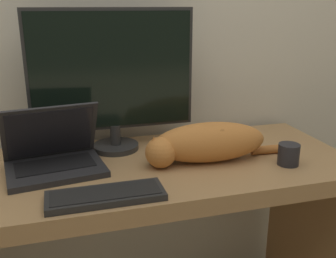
% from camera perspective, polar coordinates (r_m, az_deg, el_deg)
% --- Properties ---
extents(wall_back, '(6.40, 0.06, 2.60)m').
position_cam_1_polar(wall_back, '(1.63, -7.19, 17.08)').
color(wall_back, beige).
rests_on(wall_back, ground_plane).
extents(desk, '(1.52, 0.60, 0.78)m').
position_cam_1_polar(desk, '(1.46, -3.83, -11.05)').
color(desk, '#A37A4C').
rests_on(desk, ground_plane).
extents(monitor, '(0.61, 0.18, 0.53)m').
position_cam_1_polar(monitor, '(1.47, -8.01, 7.45)').
color(monitor, '#282828').
rests_on(monitor, desk).
extents(laptop, '(0.34, 0.28, 0.23)m').
position_cam_1_polar(laptop, '(1.38, -16.22, -3.95)').
color(laptop, '#232326').
rests_on(laptop, desk).
extents(external_keyboard, '(0.34, 0.12, 0.02)m').
position_cam_1_polar(external_keyboard, '(1.16, -9.03, -9.51)').
color(external_keyboard, black).
rests_on(external_keyboard, desk).
extents(cat, '(0.55, 0.16, 0.14)m').
position_cam_1_polar(cat, '(1.39, 5.41, -1.94)').
color(cat, '#C67A38').
rests_on(cat, desk).
extents(coffee_mug, '(0.07, 0.07, 0.08)m').
position_cam_1_polar(coffee_mug, '(1.43, 17.10, -3.55)').
color(coffee_mug, '#232328').
rests_on(coffee_mug, desk).
extents(small_toy, '(0.05, 0.05, 0.05)m').
position_cam_1_polar(small_toy, '(1.62, 4.93, -0.78)').
color(small_toy, '#2D6BB7').
rests_on(small_toy, desk).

